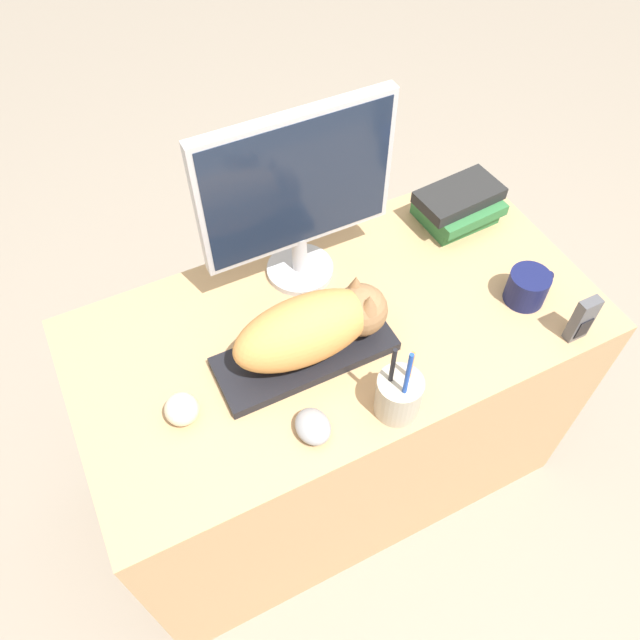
{
  "coord_description": "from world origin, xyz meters",
  "views": [
    {
      "loc": [
        -0.42,
        -0.44,
        1.87
      ],
      "look_at": [
        -0.05,
        0.3,
        0.8
      ],
      "focal_mm": 35.0,
      "sensor_mm": 36.0,
      "label": 1
    }
  ],
  "objects_px": {
    "pen_cup": "(399,395)",
    "baseball": "(182,409)",
    "monitor": "(298,191)",
    "coffee_mug": "(528,287)",
    "book_stack": "(458,205)",
    "keyboard": "(305,354)",
    "computer_mouse": "(313,426)",
    "phone": "(582,320)",
    "cat": "(316,326)"
  },
  "relations": [
    {
      "from": "pen_cup",
      "to": "baseball",
      "type": "height_order",
      "value": "pen_cup"
    },
    {
      "from": "monitor",
      "to": "coffee_mug",
      "type": "xyz_separation_m",
      "value": [
        0.43,
        -0.31,
        -0.21
      ]
    },
    {
      "from": "monitor",
      "to": "pen_cup",
      "type": "relative_size",
      "value": 1.96
    },
    {
      "from": "pen_cup",
      "to": "book_stack",
      "type": "height_order",
      "value": "pen_cup"
    },
    {
      "from": "keyboard",
      "to": "computer_mouse",
      "type": "distance_m",
      "value": 0.18
    },
    {
      "from": "pen_cup",
      "to": "monitor",
      "type": "bearing_deg",
      "value": 91.96
    },
    {
      "from": "phone",
      "to": "pen_cup",
      "type": "bearing_deg",
      "value": 177.67
    },
    {
      "from": "baseball",
      "to": "book_stack",
      "type": "distance_m",
      "value": 0.86
    },
    {
      "from": "book_stack",
      "to": "cat",
      "type": "bearing_deg",
      "value": -156.82
    },
    {
      "from": "monitor",
      "to": "pen_cup",
      "type": "distance_m",
      "value": 0.47
    },
    {
      "from": "coffee_mug",
      "to": "baseball",
      "type": "distance_m",
      "value": 0.82
    },
    {
      "from": "coffee_mug",
      "to": "phone",
      "type": "distance_m",
      "value": 0.14
    },
    {
      "from": "monitor",
      "to": "computer_mouse",
      "type": "bearing_deg",
      "value": -112.06
    },
    {
      "from": "baseball",
      "to": "phone",
      "type": "distance_m",
      "value": 0.87
    },
    {
      "from": "keyboard",
      "to": "baseball",
      "type": "relative_size",
      "value": 5.67
    },
    {
      "from": "cat",
      "to": "phone",
      "type": "relative_size",
      "value": 2.88
    },
    {
      "from": "coffee_mug",
      "to": "book_stack",
      "type": "xyz_separation_m",
      "value": [
        0.01,
        0.3,
        0.01
      ]
    },
    {
      "from": "pen_cup",
      "to": "phone",
      "type": "height_order",
      "value": "pen_cup"
    },
    {
      "from": "coffee_mug",
      "to": "computer_mouse",
      "type": "bearing_deg",
      "value": -171.27
    },
    {
      "from": "cat",
      "to": "baseball",
      "type": "xyz_separation_m",
      "value": [
        -0.31,
        -0.02,
        -0.06
      ]
    },
    {
      "from": "cat",
      "to": "monitor",
      "type": "height_order",
      "value": "monitor"
    },
    {
      "from": "cat",
      "to": "computer_mouse",
      "type": "distance_m",
      "value": 0.21
    },
    {
      "from": "keyboard",
      "to": "coffee_mug",
      "type": "relative_size",
      "value": 3.21
    },
    {
      "from": "book_stack",
      "to": "keyboard",
      "type": "bearing_deg",
      "value": -157.85
    },
    {
      "from": "computer_mouse",
      "to": "book_stack",
      "type": "relative_size",
      "value": 0.38
    },
    {
      "from": "monitor",
      "to": "phone",
      "type": "height_order",
      "value": "monitor"
    },
    {
      "from": "computer_mouse",
      "to": "coffee_mug",
      "type": "distance_m",
      "value": 0.6
    },
    {
      "from": "pen_cup",
      "to": "book_stack",
      "type": "bearing_deg",
      "value": 44.45
    },
    {
      "from": "baseball",
      "to": "phone",
      "type": "xyz_separation_m",
      "value": [
        0.85,
        -0.19,
        0.03
      ]
    },
    {
      "from": "keyboard",
      "to": "monitor",
      "type": "height_order",
      "value": "monitor"
    },
    {
      "from": "monitor",
      "to": "computer_mouse",
      "type": "distance_m",
      "value": 0.49
    },
    {
      "from": "pen_cup",
      "to": "baseball",
      "type": "xyz_separation_m",
      "value": [
        -0.4,
        0.17,
        -0.02
      ]
    },
    {
      "from": "monitor",
      "to": "pen_cup",
      "type": "bearing_deg",
      "value": -88.04
    },
    {
      "from": "phone",
      "to": "book_stack",
      "type": "bearing_deg",
      "value": 93.43
    },
    {
      "from": "coffee_mug",
      "to": "book_stack",
      "type": "relative_size",
      "value": 0.55
    },
    {
      "from": "cat",
      "to": "baseball",
      "type": "relative_size",
      "value": 5.03
    },
    {
      "from": "coffee_mug",
      "to": "cat",
      "type": "bearing_deg",
      "value": 171.2
    },
    {
      "from": "cat",
      "to": "keyboard",
      "type": "bearing_deg",
      "value": -180.0
    },
    {
      "from": "keyboard",
      "to": "phone",
      "type": "distance_m",
      "value": 0.61
    },
    {
      "from": "monitor",
      "to": "computer_mouse",
      "type": "relative_size",
      "value": 5.22
    },
    {
      "from": "baseball",
      "to": "cat",
      "type": "bearing_deg",
      "value": 4.51
    },
    {
      "from": "pen_cup",
      "to": "baseball",
      "type": "distance_m",
      "value": 0.43
    },
    {
      "from": "monitor",
      "to": "baseball",
      "type": "distance_m",
      "value": 0.51
    },
    {
      "from": "keyboard",
      "to": "computer_mouse",
      "type": "bearing_deg",
      "value": -110.78
    },
    {
      "from": "keyboard",
      "to": "pen_cup",
      "type": "relative_size",
      "value": 1.74
    },
    {
      "from": "pen_cup",
      "to": "coffee_mug",
      "type": "bearing_deg",
      "value": 16.02
    },
    {
      "from": "phone",
      "to": "monitor",
      "type": "bearing_deg",
      "value": 136.23
    },
    {
      "from": "computer_mouse",
      "to": "phone",
      "type": "bearing_deg",
      "value": -4.29
    },
    {
      "from": "pen_cup",
      "to": "book_stack",
      "type": "distance_m",
      "value": 0.6
    },
    {
      "from": "cat",
      "to": "phone",
      "type": "distance_m",
      "value": 0.58
    }
  ]
}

